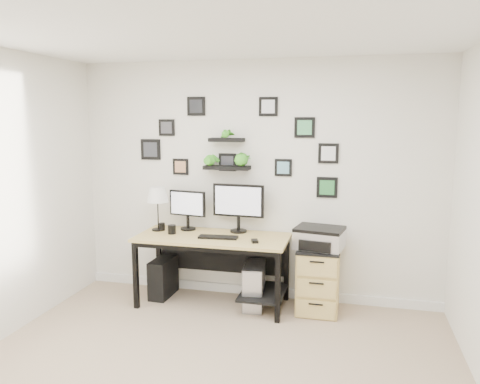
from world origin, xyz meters
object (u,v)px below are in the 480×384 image
(desk, at_px, (217,247))
(monitor_left, at_px, (187,207))
(table_lamp, at_px, (157,196))
(pc_tower_grey, at_px, (254,285))
(pc_tower_black, at_px, (163,277))
(printer, at_px, (319,238))
(monitor_right, at_px, (238,204))
(mug, at_px, (172,229))
(file_cabinet, at_px, (318,279))

(desk, relative_size, monitor_left, 3.63)
(table_lamp, distance_m, pc_tower_grey, 1.43)
(pc_tower_black, bearing_deg, pc_tower_grey, -1.12)
(pc_tower_grey, xyz_separation_m, printer, (0.67, 0.05, 0.55))
(desk, distance_m, monitor_left, 0.57)
(printer, bearing_deg, table_lamp, 179.26)
(pc_tower_grey, relative_size, printer, 0.92)
(monitor_left, relative_size, table_lamp, 0.91)
(monitor_left, height_order, table_lamp, table_lamp)
(monitor_right, bearing_deg, mug, -160.21)
(desk, xyz_separation_m, monitor_left, (-0.39, 0.17, 0.38))
(pc_tower_black, bearing_deg, file_cabinet, 1.92)
(monitor_right, bearing_deg, printer, -9.33)
(monitor_left, bearing_deg, monitor_right, 2.98)
(file_cabinet, relative_size, printer, 1.27)
(table_lamp, height_order, pc_tower_black, table_lamp)
(monitor_right, relative_size, printer, 1.08)
(mug, bearing_deg, file_cabinet, 3.86)
(pc_tower_black, xyz_separation_m, pc_tower_grey, (1.05, -0.05, 0.02))
(table_lamp, bearing_deg, desk, -6.03)
(table_lamp, bearing_deg, pc_tower_grey, -3.81)
(monitor_left, xyz_separation_m, pc_tower_grey, (0.79, -0.17, -0.78))
(pc_tower_grey, bearing_deg, pc_tower_black, 177.14)
(monitor_left, relative_size, pc_tower_grey, 0.91)
(table_lamp, distance_m, mug, 0.42)
(monitor_right, distance_m, mug, 0.77)
(desk, bearing_deg, pc_tower_black, 175.33)
(desk, xyz_separation_m, file_cabinet, (1.07, 0.06, -0.29))
(table_lamp, xyz_separation_m, mug, (0.21, -0.12, -0.34))
(pc_tower_black, height_order, pc_tower_grey, pc_tower_grey)
(monitor_left, xyz_separation_m, table_lamp, (-0.31, -0.09, 0.13))
(pc_tower_grey, height_order, file_cabinet, file_cabinet)
(pc_tower_black, bearing_deg, desk, -2.92)
(pc_tower_grey, bearing_deg, monitor_left, 168.14)
(mug, bearing_deg, pc_tower_black, 147.59)
(mug, height_order, pc_tower_grey, mug)
(monitor_right, distance_m, printer, 0.94)
(pc_tower_grey, distance_m, printer, 0.86)
(monitor_right, xyz_separation_m, pc_tower_black, (-0.83, -0.14, -0.85))
(desk, bearing_deg, mug, -174.49)
(mug, xyz_separation_m, printer, (1.56, 0.10, -0.02))
(desk, height_order, file_cabinet, desk)
(desk, relative_size, pc_tower_grey, 3.30)
(monitor_right, bearing_deg, monitor_left, -177.02)
(printer, bearing_deg, pc_tower_grey, -175.66)
(desk, distance_m, printer, 1.09)
(desk, relative_size, mug, 16.56)
(monitor_right, bearing_deg, file_cabinet, -8.86)
(pc_tower_grey, bearing_deg, desk, -179.99)
(monitor_right, distance_m, file_cabinet, 1.16)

